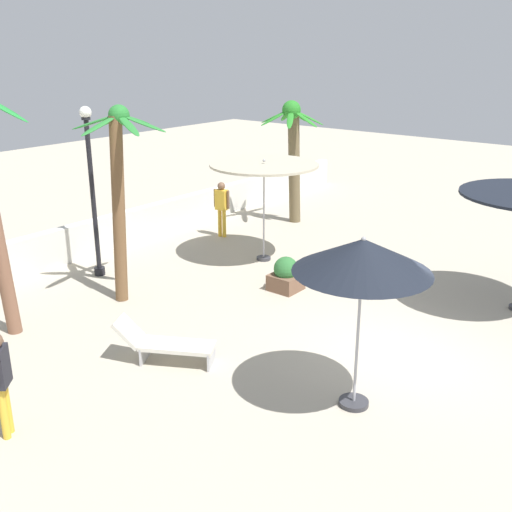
{
  "coord_description": "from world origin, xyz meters",
  "views": [
    {
      "loc": [
        -9.65,
        -4.33,
        5.72
      ],
      "look_at": [
        0.0,
        3.38,
        1.4
      ],
      "focal_mm": 42.75,
      "sensor_mm": 36.0,
      "label": 1
    }
  ],
  "objects_px": {
    "patio_umbrella_2": "(363,257)",
    "patio_umbrella_1": "(264,168)",
    "lounge_chair_0": "(164,343)",
    "planter": "(286,275)",
    "guest_0": "(0,374)",
    "palm_tree_3": "(119,181)",
    "guest_1": "(222,204)",
    "palm_tree_1": "(293,147)",
    "lamp_post_0": "(92,188)"
  },
  "relations": [
    {
      "from": "guest_0",
      "to": "planter",
      "type": "distance_m",
      "value": 7.46
    },
    {
      "from": "palm_tree_1",
      "to": "lounge_chair_0",
      "type": "bearing_deg",
      "value": -158.54
    },
    {
      "from": "patio_umbrella_2",
      "to": "lamp_post_0",
      "type": "height_order",
      "value": "lamp_post_0"
    },
    {
      "from": "patio_umbrella_1",
      "to": "guest_1",
      "type": "height_order",
      "value": "patio_umbrella_1"
    },
    {
      "from": "lounge_chair_0",
      "to": "guest_1",
      "type": "height_order",
      "value": "guest_1"
    },
    {
      "from": "guest_1",
      "to": "lamp_post_0",
      "type": "bearing_deg",
      "value": 176.34
    },
    {
      "from": "palm_tree_3",
      "to": "lamp_post_0",
      "type": "xyz_separation_m",
      "value": [
        0.54,
        1.74,
        -0.5
      ]
    },
    {
      "from": "palm_tree_1",
      "to": "guest_0",
      "type": "distance_m",
      "value": 12.93
    },
    {
      "from": "lamp_post_0",
      "to": "guest_1",
      "type": "xyz_separation_m",
      "value": [
        4.49,
        -0.29,
        -1.25
      ]
    },
    {
      "from": "patio_umbrella_1",
      "to": "guest_0",
      "type": "relative_size",
      "value": 1.67
    },
    {
      "from": "lounge_chair_0",
      "to": "planter",
      "type": "distance_m",
      "value": 4.33
    },
    {
      "from": "palm_tree_1",
      "to": "guest_0",
      "type": "height_order",
      "value": "palm_tree_1"
    },
    {
      "from": "patio_umbrella_1",
      "to": "palm_tree_1",
      "type": "relative_size",
      "value": 0.72
    },
    {
      "from": "patio_umbrella_2",
      "to": "guest_0",
      "type": "distance_m",
      "value": 5.74
    },
    {
      "from": "patio_umbrella_2",
      "to": "patio_umbrella_1",
      "type": "bearing_deg",
      "value": 49.72
    },
    {
      "from": "palm_tree_1",
      "to": "lamp_post_0",
      "type": "bearing_deg",
      "value": 171.46
    },
    {
      "from": "guest_1",
      "to": "planter",
      "type": "height_order",
      "value": "guest_1"
    },
    {
      "from": "patio_umbrella_2",
      "to": "lounge_chair_0",
      "type": "height_order",
      "value": "patio_umbrella_2"
    },
    {
      "from": "lamp_post_0",
      "to": "guest_1",
      "type": "relative_size",
      "value": 2.49
    },
    {
      "from": "palm_tree_3",
      "to": "guest_1",
      "type": "relative_size",
      "value": 2.59
    },
    {
      "from": "guest_0",
      "to": "patio_umbrella_1",
      "type": "bearing_deg",
      "value": 12.04
    },
    {
      "from": "lounge_chair_0",
      "to": "planter",
      "type": "height_order",
      "value": "planter"
    },
    {
      "from": "planter",
      "to": "patio_umbrella_1",
      "type": "bearing_deg",
      "value": 51.75
    },
    {
      "from": "palm_tree_3",
      "to": "lounge_chair_0",
      "type": "height_order",
      "value": "palm_tree_3"
    },
    {
      "from": "lounge_chair_0",
      "to": "guest_0",
      "type": "xyz_separation_m",
      "value": [
        -3.11,
        0.2,
        0.68
      ]
    },
    {
      "from": "lounge_chair_0",
      "to": "guest_1",
      "type": "bearing_deg",
      "value": 33.78
    },
    {
      "from": "patio_umbrella_1",
      "to": "lamp_post_0",
      "type": "bearing_deg",
      "value": 143.78
    },
    {
      "from": "palm_tree_1",
      "to": "palm_tree_3",
      "type": "relative_size",
      "value": 0.9
    },
    {
      "from": "lounge_chair_0",
      "to": "palm_tree_3",
      "type": "bearing_deg",
      "value": 61.96
    },
    {
      "from": "lamp_post_0",
      "to": "lounge_chair_0",
      "type": "xyz_separation_m",
      "value": [
        -2.12,
        -4.71,
        -1.92
      ]
    },
    {
      "from": "patio_umbrella_2",
      "to": "lounge_chair_0",
      "type": "bearing_deg",
      "value": 104.95
    },
    {
      "from": "palm_tree_1",
      "to": "planter",
      "type": "height_order",
      "value": "palm_tree_1"
    },
    {
      "from": "guest_1",
      "to": "palm_tree_1",
      "type": "bearing_deg",
      "value": -16.51
    },
    {
      "from": "lounge_chair_0",
      "to": "planter",
      "type": "xyz_separation_m",
      "value": [
        4.32,
        0.31,
        -0.0
      ]
    },
    {
      "from": "palm_tree_3",
      "to": "patio_umbrella_2",
      "type": "bearing_deg",
      "value": -95.59
    },
    {
      "from": "palm_tree_1",
      "to": "palm_tree_3",
      "type": "distance_m",
      "value": 7.71
    },
    {
      "from": "palm_tree_1",
      "to": "palm_tree_3",
      "type": "bearing_deg",
      "value": -175.06
    },
    {
      "from": "lamp_post_0",
      "to": "guest_0",
      "type": "relative_size",
      "value": 2.47
    },
    {
      "from": "palm_tree_1",
      "to": "lounge_chair_0",
      "type": "height_order",
      "value": "palm_tree_1"
    },
    {
      "from": "palm_tree_3",
      "to": "guest_1",
      "type": "height_order",
      "value": "palm_tree_3"
    },
    {
      "from": "patio_umbrella_2",
      "to": "palm_tree_1",
      "type": "bearing_deg",
      "value": 40.84
    },
    {
      "from": "palm_tree_3",
      "to": "planter",
      "type": "height_order",
      "value": "palm_tree_3"
    },
    {
      "from": "patio_umbrella_1",
      "to": "palm_tree_1",
      "type": "distance_m",
      "value": 3.88
    },
    {
      "from": "guest_0",
      "to": "lamp_post_0",
      "type": "bearing_deg",
      "value": 40.8
    },
    {
      "from": "patio_umbrella_2",
      "to": "palm_tree_1",
      "type": "xyz_separation_m",
      "value": [
        8.32,
        7.19,
        -0.09
      ]
    },
    {
      "from": "patio_umbrella_1",
      "to": "palm_tree_3",
      "type": "distance_m",
      "value": 4.23
    },
    {
      "from": "patio_umbrella_1",
      "to": "lounge_chair_0",
      "type": "distance_m",
      "value": 6.48
    },
    {
      "from": "palm_tree_1",
      "to": "lounge_chair_0",
      "type": "xyz_separation_m",
      "value": [
        -9.27,
        -3.64,
        -2.14
      ]
    },
    {
      "from": "palm_tree_3",
      "to": "planter",
      "type": "bearing_deg",
      "value": -44.36
    },
    {
      "from": "palm_tree_3",
      "to": "guest_1",
      "type": "bearing_deg",
      "value": 16.06
    }
  ]
}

